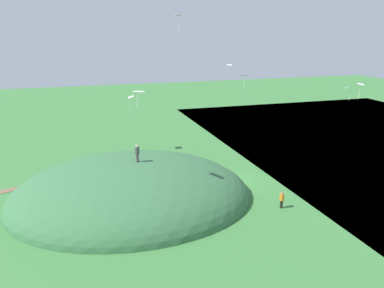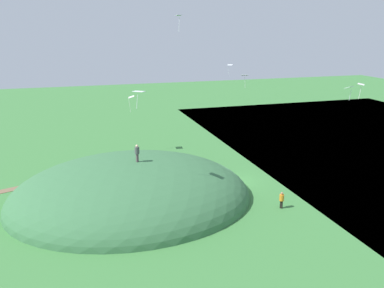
{
  "view_description": "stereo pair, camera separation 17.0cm",
  "coord_description": "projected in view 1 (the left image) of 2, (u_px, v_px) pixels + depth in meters",
  "views": [
    {
      "loc": [
        16.32,
        37.67,
        15.92
      ],
      "look_at": [
        5.06,
        1.22,
        4.95
      ],
      "focal_mm": 38.34,
      "sensor_mm": 36.0,
      "label": 1
    },
    {
      "loc": [
        16.15,
        37.72,
        15.92
      ],
      "look_at": [
        5.06,
        1.22,
        4.95
      ],
      "focal_mm": 38.34,
      "sensor_mm": 36.0,
      "label": 2
    }
  ],
  "objects": [
    {
      "name": "kite_4",
      "position": [
        229.0,
        66.0,
        58.36
      ],
      "size": [
        0.88,
        0.8,
        1.61
      ],
      "color": "white"
    },
    {
      "name": "kite_0",
      "position": [
        349.0,
        88.0,
        37.18
      ],
      "size": [
        0.96,
        0.84,
        1.33
      ],
      "color": "white"
    },
    {
      "name": "kite_6",
      "position": [
        139.0,
        92.0,
        33.2
      ],
      "size": [
        1.14,
        1.09,
        1.4
      ],
      "color": "white"
    },
    {
      "name": "person_near_shore",
      "position": [
        137.0,
        151.0,
        37.63
      ],
      "size": [
        0.61,
        0.61,
        1.64
      ],
      "rotation": [
        0.0,
        0.0,
        0.71
      ],
      "color": "#534448",
      "rests_on": "grass_hill"
    },
    {
      "name": "grass_hill",
      "position": [
        132.0,
        199.0,
        39.29
      ],
      "size": [
        23.09,
        19.74,
        7.74
      ],
      "primitive_type": "ellipsoid",
      "color": "#36683F",
      "rests_on": "ground_plane"
    },
    {
      "name": "kite_7",
      "position": [
        178.0,
        17.0,
        49.88
      ],
      "size": [
        0.88,
        0.79,
        1.98
      ],
      "color": "white"
    },
    {
      "name": "kite_8",
      "position": [
        360.0,
        85.0,
        40.59
      ],
      "size": [
        1.08,
        1.11,
        1.57
      ],
      "color": "white"
    },
    {
      "name": "kite_2",
      "position": [
        131.0,
        98.0,
        51.74
      ],
      "size": [
        0.88,
        1.17,
        2.13
      ],
      "color": "silver"
    },
    {
      "name": "kite_1",
      "position": [
        244.0,
        76.0,
        58.09
      ],
      "size": [
        1.23,
        1.15,
        1.88
      ],
      "color": "white"
    },
    {
      "name": "person_with_child",
      "position": [
        282.0,
        198.0,
        37.04
      ],
      "size": [
        0.58,
        0.58,
        1.56
      ],
      "rotation": [
        0.0,
        0.0,
        5.41
      ],
      "color": "black",
      "rests_on": "ground_plane"
    },
    {
      "name": "ground_plane",
      "position": [
        234.0,
        182.0,
        43.62
      ],
      "size": [
        160.0,
        160.0,
        0.0
      ],
      "primitive_type": "plane",
      "color": "#397538"
    }
  ]
}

